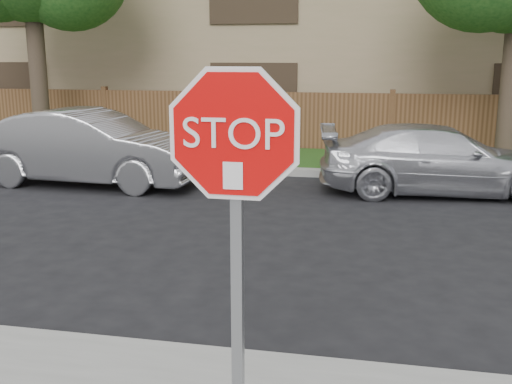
# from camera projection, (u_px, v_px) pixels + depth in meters

# --- Properties ---
(ground) EXTENTS (90.00, 90.00, 0.00)m
(ground) POSITION_uv_depth(u_px,v_px,m) (410.00, 376.00, 4.89)
(ground) COLOR black
(ground) RESTS_ON ground
(far_curb) EXTENTS (70.00, 0.30, 0.15)m
(far_curb) POSITION_uv_depth(u_px,v_px,m) (392.00, 176.00, 12.66)
(far_curb) COLOR gray
(far_curb) RESTS_ON ground
(grass_strip) EXTENTS (70.00, 3.00, 0.12)m
(grass_strip) POSITION_uv_depth(u_px,v_px,m) (391.00, 163.00, 14.24)
(grass_strip) COLOR #1E4714
(grass_strip) RESTS_ON ground
(fence) EXTENTS (70.00, 0.12, 1.60)m
(fence) POSITION_uv_depth(u_px,v_px,m) (391.00, 124.00, 15.60)
(fence) COLOR #4D301B
(fence) RESTS_ON ground
(apartment_building) EXTENTS (35.20, 9.20, 7.20)m
(apartment_building) POSITION_uv_depth(u_px,v_px,m) (392.00, 26.00, 20.34)
(apartment_building) COLOR #99875F
(apartment_building) RESTS_ON ground
(stop_sign) EXTENTS (1.01, 0.13, 2.55)m
(stop_sign) POSITION_uv_depth(u_px,v_px,m) (235.00, 192.00, 3.28)
(stop_sign) COLOR gray
(stop_sign) RESTS_ON sidewalk_near
(sedan_left) EXTENTS (4.67, 1.85, 1.51)m
(sedan_left) POSITION_uv_depth(u_px,v_px,m) (90.00, 148.00, 12.00)
(sedan_left) COLOR #9D9DA1
(sedan_left) RESTS_ON ground
(sedan_right) EXTENTS (4.63, 2.30, 1.29)m
(sedan_right) POSITION_uv_depth(u_px,v_px,m) (438.00, 160.00, 11.24)
(sedan_right) COLOR silver
(sedan_right) RESTS_ON ground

